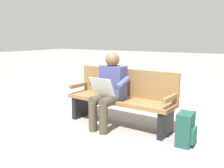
% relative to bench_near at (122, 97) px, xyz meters
% --- Properties ---
extents(ground_plane, '(40.00, 40.00, 0.00)m').
position_rel_bench_near_xyz_m(ground_plane, '(0.00, 0.07, -0.46)').
color(ground_plane, gray).
extents(bench_near, '(1.82, 0.55, 0.90)m').
position_rel_bench_near_xyz_m(bench_near, '(0.00, 0.00, 0.00)').
color(bench_near, olive).
rests_on(bench_near, ground).
extents(person_seated, '(0.58, 0.58, 1.18)m').
position_rel_bench_near_xyz_m(person_seated, '(0.10, 0.23, 0.17)').
color(person_seated, '#474C84').
rests_on(person_seated, ground).
extents(backpack, '(0.24, 0.30, 0.44)m').
position_rel_bench_near_xyz_m(backpack, '(-1.13, 0.27, -0.24)').
color(backpack, '#1E4C42').
rests_on(backpack, ground).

